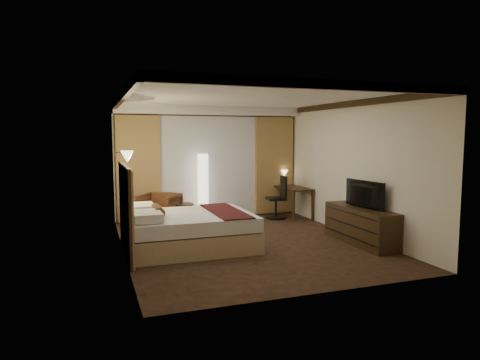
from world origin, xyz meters
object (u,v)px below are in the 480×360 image
object	(u,v)px
bed	(190,230)
armchair	(159,208)
office_chair	(276,197)
dresser	(361,225)
desk	(292,202)
side_table	(184,215)
floor_lamp	(203,187)
television	(360,192)

from	to	relation	value
bed	armchair	distance (m)	2.02
office_chair	dresser	size ratio (longest dim) A/B	0.60
desk	armchair	bearing A→B (deg)	-179.10
side_table	floor_lamp	size ratio (longest dim) A/B	0.31
floor_lamp	dresser	bearing A→B (deg)	-53.94
armchair	desk	world-z (taller)	armchair
armchair	side_table	xyz separation A→B (m)	(0.54, -0.05, -0.16)
bed	side_table	size ratio (longest dim) A/B	4.46
bed	floor_lamp	distance (m)	2.56
floor_lamp	office_chair	bearing A→B (deg)	-11.74
office_chair	television	distance (m)	2.80
armchair	floor_lamp	size ratio (longest dim) A/B	0.51
floor_lamp	dresser	size ratio (longest dim) A/B	0.92
side_table	television	xyz separation A→B (m)	(2.77, -2.67, 0.72)
side_table	desk	distance (m)	2.76
desk	side_table	bearing A→B (deg)	-177.89
office_chair	desk	bearing A→B (deg)	12.41
bed	television	distance (m)	3.21
floor_lamp	television	xyz separation A→B (m)	(2.21, -3.08, 0.17)
desk	office_chair	size ratio (longest dim) A/B	1.20
desk	office_chair	world-z (taller)	office_chair
desk	television	bearing A→B (deg)	-89.59
floor_lamp	television	size ratio (longest dim) A/B	1.58
desk	dresser	xyz separation A→B (m)	(0.05, -2.77, -0.04)
bed	floor_lamp	bearing A→B (deg)	70.14
armchair	desk	distance (m)	3.29
desk	television	size ratio (longest dim) A/B	1.24
armchair	side_table	size ratio (longest dim) A/B	1.66
bed	desk	world-z (taller)	desk
television	dresser	bearing A→B (deg)	-95.27
floor_lamp	dresser	distance (m)	3.84
television	desk	bearing A→B (deg)	-4.86
armchair	floor_lamp	world-z (taller)	floor_lamp
bed	dresser	xyz separation A→B (m)	(3.09, -0.72, 0.02)
side_table	dresser	distance (m)	3.87
side_table	dresser	bearing A→B (deg)	-43.62
armchair	desk	xyz separation A→B (m)	(3.29, 0.05, -0.03)
side_table	dresser	size ratio (longest dim) A/B	0.28
dresser	floor_lamp	bearing A→B (deg)	126.06
dresser	television	distance (m)	0.63
dresser	side_table	bearing A→B (deg)	136.38
office_chair	side_table	bearing A→B (deg)	-172.41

